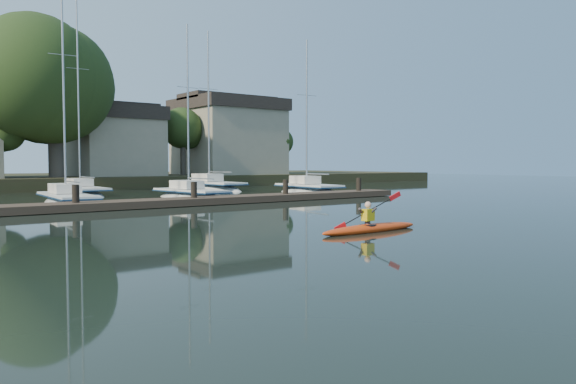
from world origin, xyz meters
TOP-DOWN VIEW (x-y plane):
  - ground at (0.00, 0.00)m, footprint 160.00×160.00m
  - kayak at (1.96, 0.47)m, footprint 4.22×0.84m
  - dock at (0.00, 14.00)m, footprint 34.00×2.00m
  - sailboat_2 at (-2.11, 18.40)m, footprint 2.51×8.23m
  - sailboat_3 at (5.39, 18.88)m, footprint 2.42×7.42m
  - sailboat_4 at (14.99, 19.09)m, footprint 2.87×7.41m
  - sailboat_6 at (1.31, 26.83)m, footprint 2.38×9.29m
  - sailboat_7 at (11.69, 27.31)m, footprint 2.58×8.77m
  - shore at (1.61, 40.29)m, footprint 90.00×25.25m

SIDE VIEW (x-z plane):
  - sailboat_7 at x=11.69m, z-range -7.22..6.80m
  - sailboat_4 at x=14.99m, z-range -6.35..5.95m
  - sailboat_3 at x=5.39m, z-range -6.06..5.71m
  - sailboat_6 at x=1.31m, z-range -7.49..7.15m
  - sailboat_2 at x=-2.11m, z-range -6.88..6.55m
  - ground at x=0.00m, z-range 0.00..0.00m
  - kayak at x=1.96m, z-range -0.51..0.84m
  - dock at x=0.00m, z-range -0.70..1.10m
  - shore at x=1.61m, z-range -3.15..9.60m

